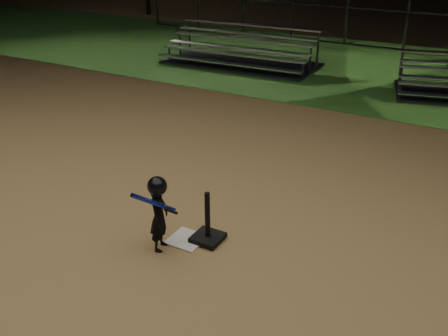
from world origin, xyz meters
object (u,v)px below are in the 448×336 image
at_px(batting_tee, 208,231).
at_px(bleacher_left, 241,57).
at_px(home_plate, 187,240).
at_px(child_batter, 159,212).

height_order(batting_tee, bleacher_left, bleacher_left).
xyz_separation_m(batting_tee, bleacher_left, (-4.05, 8.57, 0.08)).
height_order(home_plate, child_batter, child_batter).
bearing_deg(batting_tee, home_plate, -152.97).
relative_size(home_plate, bleacher_left, 0.10).
bearing_deg(home_plate, bleacher_left, 113.62).
height_order(child_batter, bleacher_left, bleacher_left).
height_order(home_plate, batting_tee, batting_tee).
bearing_deg(batting_tee, child_batter, -134.78).
xyz_separation_m(home_plate, bleacher_left, (-3.80, 8.70, 0.21)).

